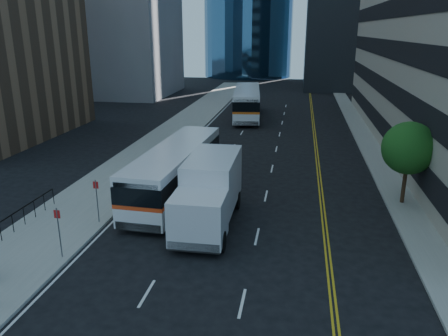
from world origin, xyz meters
name	(u,v)px	position (x,y,z in m)	size (l,w,h in m)	color
ground	(243,254)	(0.00, 0.00, 0.00)	(160.00, 160.00, 0.00)	black
sidewalk_west	(175,132)	(-10.50, 25.00, 0.07)	(5.00, 90.00, 0.15)	gray
sidewalk_east	(365,139)	(9.00, 25.00, 0.07)	(2.00, 90.00, 0.15)	gray
street_tree	(409,148)	(9.00, 8.00, 3.64)	(3.20, 3.20, 5.10)	#332114
bus_front	(176,169)	(-5.33, 7.13, 1.79)	(3.40, 12.83, 3.28)	white
bus_rear	(247,102)	(-4.03, 34.67, 1.93)	(4.40, 13.91, 3.53)	white
box_truck	(209,192)	(-2.28, 3.09, 1.95)	(2.77, 7.75, 3.70)	silver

